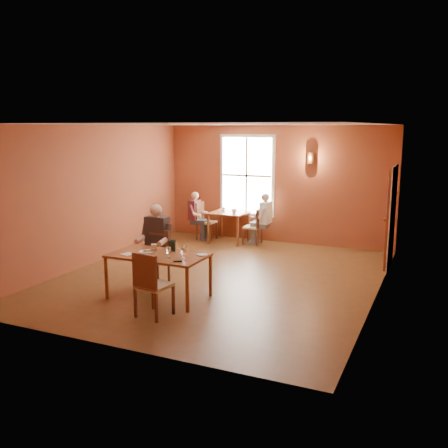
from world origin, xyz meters
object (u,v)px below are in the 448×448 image
at_px(diner_main, 153,247).
at_px(second_table, 229,227).
at_px(chair_diner_white, 252,226).
at_px(diner_white, 254,220).
at_px(main_table, 159,276).
at_px(chair_diner_main, 154,258).
at_px(chair_diner_maroon, 207,221).
at_px(diner_maroon, 206,217).
at_px(chair_empty, 154,284).

relative_size(diner_main, second_table, 1.62).
relative_size(chair_diner_white, diner_white, 0.73).
relative_size(main_table, chair_diner_main, 1.65).
distance_m(diner_white, chair_diner_maroon, 1.34).
distance_m(chair_diner_maroon, diner_maroon, 0.12).
relative_size(second_table, diner_maroon, 0.73).
xyz_separation_m(chair_diner_maroon, diner_maroon, (-0.03, 0.00, 0.12)).
bearing_deg(second_table, diner_maroon, 180.00).
distance_m(main_table, chair_diner_maroon, 4.67).
distance_m(second_table, diner_white, 0.72).
relative_size(diner_white, diner_maroon, 1.03).
bearing_deg(diner_maroon, chair_diner_maroon, 90.00).
bearing_deg(diner_white, main_table, 179.15).
height_order(main_table, chair_diner_maroon, chair_diner_maroon).
xyz_separation_m(second_table, chair_diner_white, (0.65, 0.00, 0.07)).
bearing_deg(diner_white, chair_empty, -176.44).
distance_m(chair_empty, diner_white, 5.29).
relative_size(chair_empty, chair_diner_white, 1.14).
bearing_deg(diner_white, second_table, 90.00).
distance_m(chair_diner_main, second_table, 3.85).
bearing_deg(diner_white, diner_maroon, 90.00).
bearing_deg(chair_diner_main, main_table, 127.57).
bearing_deg(diner_main, chair_diner_main, -90.00).
bearing_deg(chair_diner_maroon, diner_maroon, -90.00).
xyz_separation_m(chair_diner_white, diner_maroon, (-1.33, 0.00, 0.15)).
relative_size(diner_white, chair_diner_maroon, 1.28).
bearing_deg(chair_diner_main, diner_maroon, -78.34).
xyz_separation_m(diner_main, chair_diner_white, (0.54, 3.88, -0.26)).
bearing_deg(chair_diner_main, second_table, -88.31).
relative_size(main_table, chair_empty, 1.59).
xyz_separation_m(diner_main, chair_diner_maroon, (-0.76, 3.88, -0.23)).
distance_m(main_table, chair_diner_white, 4.50).
xyz_separation_m(chair_empty, second_table, (-1.01, 5.27, -0.13)).
xyz_separation_m(chair_empty, diner_maroon, (-1.69, 5.27, 0.09)).
height_order(main_table, chair_diner_main, chair_diner_main).
height_order(main_table, second_table, second_table).
bearing_deg(second_table, chair_diner_maroon, 180.00).
bearing_deg(chair_diner_main, diner_white, -98.38).
bearing_deg(diner_white, chair_diner_maroon, 90.00).
height_order(second_table, chair_diner_maroon, chair_diner_maroon).
height_order(main_table, diner_main, diner_main).
bearing_deg(chair_diner_main, chair_diner_maroon, -78.77).
xyz_separation_m(diner_white, chair_diner_maroon, (-1.33, 0.00, -0.14)).
distance_m(main_table, diner_main, 0.86).
xyz_separation_m(chair_diner_main, chair_empty, (0.89, -1.43, 0.02)).
bearing_deg(second_table, chair_diner_white, 0.00).
xyz_separation_m(diner_main, diner_maroon, (-0.79, 3.88, -0.11)).
distance_m(chair_diner_main, diner_white, 3.89).
height_order(main_table, chair_empty, chair_empty).
distance_m(main_table, second_table, 4.54).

